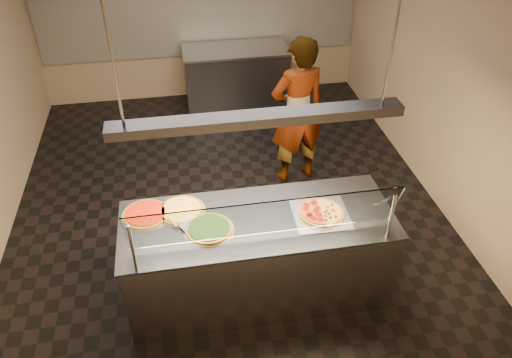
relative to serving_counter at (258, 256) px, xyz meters
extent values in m
cube|color=black|center=(-0.12, 1.39, -0.48)|extent=(5.00, 6.00, 0.02)
cube|color=tan|center=(-0.12, 4.40, 1.03)|extent=(5.00, 0.02, 3.00)
cube|color=tan|center=(-0.12, -1.62, 1.03)|extent=(5.00, 0.02, 3.00)
cube|color=tan|center=(2.39, 1.39, 1.03)|extent=(0.02, 6.00, 3.00)
cube|color=silver|center=(-0.12, 4.37, 0.83)|extent=(4.90, 0.02, 1.20)
cube|color=#B7B7BC|center=(0.00, 0.00, -0.02)|extent=(2.41, 0.90, 0.90)
cube|color=#404046|center=(0.00, 0.00, 0.45)|extent=(2.45, 0.94, 0.03)
cylinder|color=#B7B7BC|center=(-1.05, -0.40, 0.68)|extent=(0.03, 0.03, 0.44)
cylinder|color=#B7B7BC|center=(1.05, -0.40, 0.68)|extent=(0.03, 0.03, 0.44)
cube|color=white|center=(0.00, -0.34, 0.76)|extent=(2.21, 0.18, 0.47)
cube|color=silver|center=(0.57, -0.04, 0.47)|extent=(0.51, 0.51, 0.01)
cylinder|color=silver|center=(0.57, -0.04, 0.47)|extent=(0.43, 0.43, 0.01)
cylinder|color=#680506|center=(0.53, 0.08, 0.52)|extent=(0.06, 0.06, 0.01)
cylinder|color=#680506|center=(0.54, 0.00, 0.52)|extent=(0.06, 0.06, 0.01)
cylinder|color=#680506|center=(0.46, 0.06, 0.52)|extent=(0.06, 0.06, 0.01)
cylinder|color=#680506|center=(0.43, 0.01, 0.52)|extent=(0.06, 0.06, 0.01)
cylinder|color=#680506|center=(0.52, -0.04, 0.52)|extent=(0.06, 0.06, 0.01)
cylinder|color=#680506|center=(0.45, -0.07, 0.52)|extent=(0.06, 0.06, 0.01)
cylinder|color=#680506|center=(0.44, -0.10, 0.52)|extent=(0.06, 0.06, 0.01)
cylinder|color=#680506|center=(0.47, -0.14, 0.52)|extent=(0.06, 0.06, 0.01)
cylinder|color=#680506|center=(0.53, -0.09, 0.52)|extent=(0.06, 0.06, 0.01)
cylinder|color=#680506|center=(0.53, -0.16, 0.52)|extent=(0.06, 0.06, 0.01)
cube|color=#19590F|center=(0.53, 0.12, 0.52)|extent=(0.02, 0.02, 0.01)
cube|color=#19590F|center=(0.53, 0.01, 0.52)|extent=(0.02, 0.02, 0.01)
cube|color=#19590F|center=(0.44, 0.03, 0.52)|extent=(0.02, 0.02, 0.01)
cube|color=#19590F|center=(0.52, -0.03, 0.52)|extent=(0.02, 0.01, 0.01)
cube|color=#19590F|center=(0.52, -0.04, 0.52)|extent=(0.02, 0.02, 0.01)
cube|color=#19590F|center=(0.49, -0.10, 0.52)|extent=(0.02, 0.02, 0.01)
cube|color=#19590F|center=(0.54, -0.07, 0.52)|extent=(0.02, 0.02, 0.01)
cube|color=#19590F|center=(0.55, -0.16, 0.52)|extent=(0.02, 0.02, 0.01)
sphere|color=#513014|center=(0.58, -0.16, 0.50)|extent=(0.03, 0.03, 0.03)
sphere|color=#513014|center=(0.59, -0.10, 0.50)|extent=(0.03, 0.03, 0.03)
sphere|color=#513014|center=(0.62, -0.13, 0.50)|extent=(0.03, 0.03, 0.03)
sphere|color=#513014|center=(0.67, -0.13, 0.50)|extent=(0.03, 0.03, 0.03)
sphere|color=#513014|center=(0.63, -0.08, 0.50)|extent=(0.03, 0.03, 0.03)
sphere|color=#513014|center=(0.60, -0.05, 0.50)|extent=(0.03, 0.03, 0.03)
sphere|color=#513014|center=(0.68, -0.04, 0.50)|extent=(0.03, 0.03, 0.03)
sphere|color=#513014|center=(0.62, -0.03, 0.50)|extent=(0.03, 0.03, 0.03)
sphere|color=#513014|center=(0.69, 0.04, 0.50)|extent=(0.03, 0.03, 0.03)
sphere|color=#513014|center=(0.64, 0.02, 0.50)|extent=(0.03, 0.03, 0.03)
cylinder|color=silver|center=(-0.44, -0.06, 0.47)|extent=(0.44, 0.44, 0.01)
cylinder|color=brown|center=(-0.44, -0.06, 0.48)|extent=(0.41, 0.41, 0.02)
cylinder|color=black|center=(-0.44, -0.06, 0.49)|extent=(0.36, 0.36, 0.01)
cylinder|color=silver|center=(-0.66, 0.23, 0.47)|extent=(0.44, 0.44, 0.01)
cylinder|color=brown|center=(-0.66, 0.23, 0.48)|extent=(0.41, 0.41, 0.02)
cylinder|color=gold|center=(-0.66, 0.23, 0.49)|extent=(0.35, 0.35, 0.01)
cylinder|color=silver|center=(-0.98, 0.23, 0.47)|extent=(0.43, 0.43, 0.01)
cylinder|color=brown|center=(-0.98, 0.23, 0.48)|extent=(0.40, 0.40, 0.02)
cylinder|color=#8C0607|center=(-0.98, 0.23, 0.49)|extent=(0.35, 0.35, 0.01)
cube|color=#B7B7BC|center=(-0.62, 0.00, 0.49)|extent=(0.17, 0.16, 0.00)
cylinder|color=tan|center=(-0.75, 0.06, 0.49)|extent=(0.08, 0.14, 0.02)
cube|color=#404046|center=(0.36, 3.94, -0.02)|extent=(1.59, 0.70, 0.90)
cube|color=#B7B7BC|center=(0.36, 3.94, 0.45)|extent=(1.63, 0.74, 0.03)
imported|color=#2C2A32|center=(0.80, 1.81, 0.48)|extent=(0.77, 0.58, 1.89)
cube|color=#404046|center=(0.00, 0.00, 1.48)|extent=(2.30, 0.18, 0.08)
cylinder|color=#B7B7BC|center=(-1.00, 0.00, 2.03)|extent=(0.02, 0.02, 1.01)
cylinder|color=#B7B7BC|center=(1.00, 0.00, 2.03)|extent=(0.02, 0.02, 1.01)
camera|label=1|loc=(-0.60, -3.29, 3.39)|focal=35.00mm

